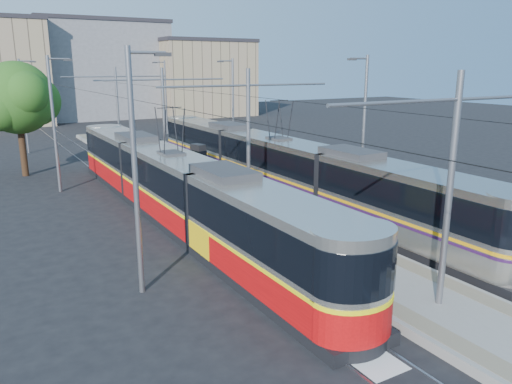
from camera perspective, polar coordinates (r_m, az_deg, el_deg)
ground at (r=19.39m, az=10.94°, el=-8.51°), size 160.00×160.00×0.00m
platform at (r=33.41m, az=-8.43°, el=1.52°), size 4.00×50.00×0.30m
tactile_strip_left at (r=32.89m, az=-10.78°, el=1.49°), size 0.70×50.00×0.01m
tactile_strip_right at (r=33.92m, az=-6.17°, el=2.05°), size 0.70×50.00×0.01m
rails at (r=33.44m, az=-8.42°, el=1.29°), size 8.71×70.00×0.03m
track_arrow at (r=15.22m, az=7.95°, el=-15.02°), size 1.20×5.00×0.01m
tram_left at (r=24.67m, az=-9.50°, el=0.67°), size 2.43×28.33×5.50m
tram_right at (r=29.28m, az=2.58°, el=3.27°), size 2.43×31.65×5.50m
catenary at (r=30.12m, az=-6.68°, el=8.63°), size 9.20×70.00×7.00m
street_lamps at (r=36.51m, az=-11.03°, el=8.89°), size 15.18×38.22×8.00m
shelter at (r=32.52m, az=-6.60°, el=3.60°), size 0.84×1.13×2.23m
tree at (r=37.76m, az=-25.19°, el=9.61°), size 5.34×4.93×7.75m
building_centre at (r=79.40m, az=-17.55°, el=13.22°), size 18.36×14.28×13.82m
building_right at (r=78.19m, az=-6.16°, el=12.85°), size 14.28×10.20×11.30m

